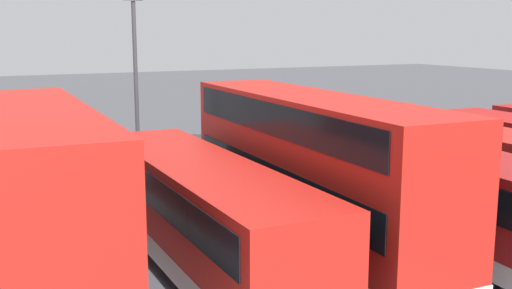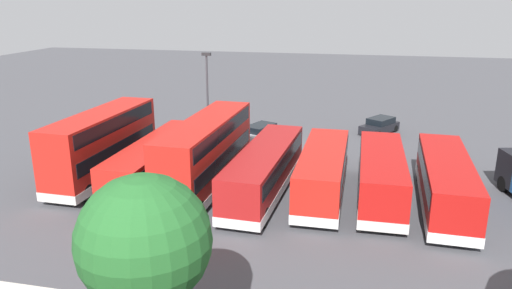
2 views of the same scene
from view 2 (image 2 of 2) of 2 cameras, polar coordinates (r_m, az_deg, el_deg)
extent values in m
plane|color=#47474C|center=(40.20, 3.71, -0.24)|extent=(140.00, 140.00, 0.00)
cube|color=#B71411|center=(30.21, 21.42, -3.99)|extent=(2.99, 11.08, 2.60)
cube|color=silver|center=(30.57, 21.21, -5.79)|extent=(3.03, 11.12, 0.55)
cube|color=black|center=(30.01, 21.54, -2.92)|extent=(3.02, 10.28, 0.90)
cube|color=black|center=(35.25, 20.62, 0.03)|extent=(2.25, 0.15, 1.10)
cylinder|color=black|center=(34.29, 18.67, -3.22)|extent=(0.34, 1.11, 1.10)
cylinder|color=black|center=(34.55, 22.39, -3.47)|extent=(0.34, 1.11, 1.10)
cylinder|color=black|center=(26.74, 19.63, -9.09)|extent=(0.34, 1.11, 1.10)
cylinder|color=black|center=(27.07, 24.43, -9.33)|extent=(0.34, 1.11, 1.10)
cube|color=#B71411|center=(30.03, 14.52, -3.46)|extent=(2.58, 10.04, 2.60)
cube|color=silver|center=(30.39, 14.38, -5.28)|extent=(2.62, 10.08, 0.55)
cube|color=black|center=(29.83, 14.61, -2.38)|extent=(2.64, 9.24, 0.90)
cube|color=black|center=(34.64, 14.36, 0.32)|extent=(2.25, 0.07, 1.10)
cylinder|color=black|center=(33.76, 12.31, -3.00)|extent=(0.30, 1.10, 1.10)
cylinder|color=black|center=(33.87, 16.11, -3.23)|extent=(0.30, 1.10, 1.10)
cylinder|color=black|center=(27.06, 12.17, -8.12)|extent=(0.30, 1.10, 1.10)
cylinder|color=black|center=(27.18, 16.96, -8.38)|extent=(0.30, 1.10, 1.10)
cube|color=red|center=(30.00, 7.88, -3.08)|extent=(2.57, 10.26, 2.60)
cube|color=silver|center=(30.37, 7.80, -4.90)|extent=(2.61, 10.30, 0.55)
cube|color=black|center=(29.81, 7.93, -1.99)|extent=(2.63, 9.46, 0.90)
cube|color=black|center=(34.72, 8.67, 0.70)|extent=(2.25, 0.06, 1.10)
cylinder|color=black|center=(33.96, 6.47, -2.59)|extent=(0.30, 1.10, 1.10)
cylinder|color=black|center=(33.82, 10.26, -2.84)|extent=(0.30, 1.10, 1.10)
cylinder|color=black|center=(27.09, 4.69, -7.74)|extent=(0.30, 1.10, 1.10)
cylinder|color=black|center=(26.92, 9.49, -8.10)|extent=(0.30, 1.10, 1.10)
cube|color=#A51919|center=(30.09, 1.04, -2.85)|extent=(3.15, 11.89, 2.60)
cube|color=silver|center=(30.45, 1.03, -4.67)|extent=(3.19, 11.93, 0.55)
cube|color=black|center=(29.89, 1.05, -1.77)|extent=(3.17, 11.10, 0.90)
cube|color=black|center=(35.40, 3.43, 1.19)|extent=(2.25, 0.18, 1.10)
cylinder|color=black|center=(34.82, 1.08, -1.99)|extent=(0.36, 1.11, 1.10)
cylinder|color=black|center=(34.37, 4.72, -2.30)|extent=(0.36, 1.11, 1.10)
cylinder|color=black|center=(26.83, -3.74, -7.97)|extent=(0.36, 1.11, 1.10)
cylinder|color=black|center=(26.24, 0.96, -8.54)|extent=(0.36, 1.11, 1.10)
cube|color=red|center=(30.75, -5.85, -0.93)|extent=(2.94, 11.70, 4.20)
cube|color=silver|center=(31.36, -5.75, -4.10)|extent=(2.98, 11.74, 0.55)
cube|color=black|center=(30.82, -5.84, -1.28)|extent=(2.97, 10.90, 0.90)
cube|color=black|center=(30.33, -5.93, 1.77)|extent=(2.97, 10.90, 0.90)
cube|color=black|center=(36.11, -2.67, 1.52)|extent=(2.25, 0.13, 1.10)
cylinder|color=black|center=(35.65, -5.04, -1.60)|extent=(0.34, 1.11, 1.10)
cylinder|color=black|center=(34.99, -1.55, -1.89)|extent=(0.34, 1.11, 1.10)
cylinder|color=black|center=(28.05, -11.02, -7.12)|extent=(0.34, 1.11, 1.10)
cylinder|color=black|center=(27.21, -6.69, -7.68)|extent=(0.34, 1.11, 1.10)
cube|color=red|center=(32.17, -11.56, -1.89)|extent=(2.64, 11.39, 2.60)
cube|color=silver|center=(32.51, -11.46, -3.60)|extent=(2.68, 11.43, 0.55)
cube|color=black|center=(31.98, -11.63, -0.87)|extent=(2.69, 10.59, 0.90)
cube|color=black|center=(37.03, -8.02, 1.76)|extent=(2.25, 0.08, 1.10)
cylinder|color=black|center=(36.66, -10.35, -1.29)|extent=(0.31, 1.10, 1.10)
cylinder|color=black|center=(35.86, -7.03, -1.55)|extent=(0.31, 1.10, 1.10)
cylinder|color=black|center=(29.50, -16.85, -6.33)|extent=(0.31, 1.10, 1.10)
cylinder|color=black|center=(28.49, -12.88, -6.85)|extent=(0.31, 1.10, 1.10)
cube|color=red|center=(34.07, -17.60, 0.12)|extent=(2.89, 10.67, 4.20)
cube|color=silver|center=(34.61, -17.34, -2.77)|extent=(2.93, 10.71, 0.55)
cube|color=black|center=(34.12, -17.57, -0.20)|extent=(2.92, 9.87, 0.90)
cube|color=black|center=(33.69, -17.83, 2.57)|extent=(2.92, 9.87, 0.90)
cube|color=black|center=(38.55, -13.48, 2.05)|extent=(2.25, 0.13, 1.10)
cylinder|color=black|center=(38.35, -15.78, -0.85)|extent=(0.33, 1.11, 1.10)
cylinder|color=black|center=(37.30, -12.78, -1.12)|extent=(0.33, 1.11, 1.10)
cylinder|color=black|center=(32.27, -22.60, -4.91)|extent=(0.33, 1.11, 1.10)
cylinder|color=black|center=(31.01, -19.24, -5.41)|extent=(0.33, 1.11, 1.10)
cylinder|color=black|center=(34.57, 27.08, -4.15)|extent=(0.50, 1.04, 1.00)
cube|color=silver|center=(41.73, 0.70, 1.20)|extent=(3.40, 4.81, 0.70)
cube|color=black|center=(41.41, 0.54, 1.98)|extent=(2.55, 3.11, 0.55)
cylinder|color=black|center=(43.52, 1.06, 1.58)|extent=(0.45, 0.68, 0.64)
cylinder|color=black|center=(42.67, 2.83, 1.25)|extent=(0.45, 0.68, 0.64)
cylinder|color=black|center=(40.97, -1.53, 0.59)|extent=(0.45, 0.68, 0.64)
cylinder|color=black|center=(40.07, 0.31, 0.22)|extent=(0.45, 0.68, 0.64)
cube|color=black|center=(45.29, 14.30, 1.93)|extent=(3.70, 4.38, 0.70)
cube|color=black|center=(45.31, 14.48, 2.74)|extent=(2.69, 2.93, 0.55)
cylinder|color=black|center=(43.77, 14.20, 1.14)|extent=(0.53, 0.66, 0.64)
cylinder|color=black|center=(44.57, 12.45, 1.54)|extent=(0.53, 0.66, 0.64)
cylinder|color=black|center=(46.17, 16.04, 1.81)|extent=(0.53, 0.66, 0.64)
cylinder|color=black|center=(46.93, 14.35, 2.18)|extent=(0.53, 0.66, 0.64)
cylinder|color=#38383D|center=(39.16, -5.70, 4.89)|extent=(0.16, 0.16, 7.46)
cube|color=#262628|center=(38.55, -5.87, 10.54)|extent=(0.70, 0.30, 0.24)
cylinder|color=#197F33|center=(44.84, -6.78, 2.13)|extent=(0.60, 0.60, 0.95)
sphere|color=#236028|center=(15.22, -13.00, -10.96)|extent=(4.13, 4.13, 4.13)
camera|label=1|loc=(23.19, -41.33, -1.07)|focal=43.41mm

